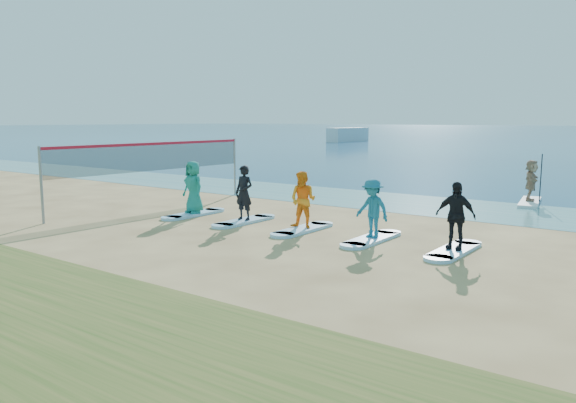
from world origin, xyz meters
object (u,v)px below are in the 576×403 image
Objects in this scene: surfboard_0 at (194,214)px; surfboard_1 at (244,221)px; student_0 at (193,187)px; student_2 at (303,200)px; paddleboarder at (531,180)px; boat_offshore_a at (348,142)px; volleyball_net at (153,157)px; student_3 at (372,208)px; surfboard_3 at (372,239)px; paddleboard at (530,202)px; surfboard_2 at (303,229)px; student_1 at (244,193)px; surfboard_4 at (454,251)px; student_4 at (455,216)px.

surfboard_0 is 2.34m from surfboard_1.
student_0 is 4.67m from student_2.
paddleboarder is 11.89m from surfboard_1.
volleyball_net is at bearing -62.18° from boat_offshore_a.
student_0 is 1.11× the size of student_3.
student_0 is 7.08m from surfboard_3.
boat_offshore_a reaches higher than paddleboard.
student_0 is (0.00, 0.00, 0.95)m from surfboard_0.
surfboard_3 is (-1.81, -9.93, -0.01)m from paddleboard.
paddleboard is 62.78m from boat_offshore_a.
surfboard_2 is at bearing 0.00° from student_2.
student_0 is 1.02× the size of student_1.
surfboard_2 is 1.28× the size of student_2.
volleyball_net is 12.13m from surfboard_4.
student_3 is (-1.81, -9.93, 0.85)m from paddleboard.
paddleboarder reaches higher than boat_offshore_a.
volleyball_net is 4.13× the size of surfboard_4.
student_3 is (7.01, 0.00, -0.09)m from student_0.
surfboard_2 is at bearing 0.00° from surfboard_0.
student_4 is (38.37, -60.03, 0.95)m from boat_offshore_a.
paddleboard is 9.95m from surfboard_4.
paddleboard is 13.28m from surfboard_0.
surfboard_3 is at bearing -7.06° from student_2.
surfboard_4 is (11.98, -0.47, -1.86)m from volleyball_net.
boat_offshore_a is 3.70× the size of surfboard_3.
student_0 reaches higher than surfboard_3.
surfboard_4 is at bearing 11.28° from student_3.
paddleboard is 1.36× the size of surfboard_2.
student_2 is at bearing 180.00° from surfboard_4.
student_0 reaches higher than student_2.
surfboard_1 and surfboard_4 have the same top height.
student_1 is at bearing 180.00° from surfboard_2.
paddleboarder is at bearing -49.02° from boat_offshore_a.
paddleboard is 1.65× the size of student_0.
paddleboard is at bearing 56.87° from surfboard_1.
paddleboard is at bearing 90.96° from student_3.
student_4 is (9.35, 0.00, -0.05)m from student_0.
surfboard_4 is (7.01, 0.00, 0.00)m from surfboard_1.
surfboard_4 is (4.67, 0.00, 0.00)m from surfboard_2.
paddleboarder is 0.95× the size of student_2.
volleyball_net is 5.00× the size of student_0.
volleyball_net reaches higher than surfboard_1.
student_1 is at bearing 0.00° from surfboard_0.
student_1 is at bearing 134.70° from paddleboarder.
surfboard_1 is 1.00× the size of surfboard_3.
surfboard_1 is 1.00× the size of surfboard_4.
surfboard_2 is (7.30, -0.47, -1.86)m from volleyball_net.
student_4 is at bearing 11.28° from student_3.
paddleboard is 9.99m from student_4.
student_3 is 0.74× the size of surfboard_4.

